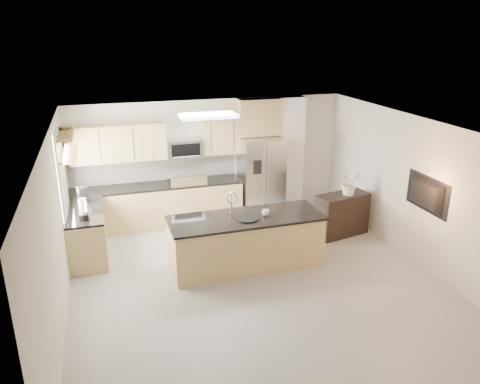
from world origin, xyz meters
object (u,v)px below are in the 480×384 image
object	(u,v)px
blender	(83,211)
platter	(248,218)
flower_vase	(350,177)
coffee_maker	(83,195)
refrigerator	(261,177)
island	(246,241)
bowl	(65,126)
credenza	(342,214)
microwave	(184,148)
range	(188,202)
cup	(266,213)
kettle	(87,205)
television	(423,194)

from	to	relation	value
blender	platter	bearing A→B (deg)	-16.65
flower_vase	coffee_maker	bearing A→B (deg)	169.43
platter	refrigerator	bearing A→B (deg)	65.45
island	flower_vase	distance (m)	2.58
island	bowl	distance (m)	3.80
credenza	coffee_maker	xyz separation A→B (m)	(-4.98, 0.92, 0.63)
microwave	bowl	size ratio (longest dim) A/B	1.99
flower_vase	credenza	bearing A→B (deg)	162.32
range	blender	xyz separation A→B (m)	(-2.07, -1.53, 0.62)
refrigerator	cup	world-z (taller)	refrigerator
microwave	blender	bearing A→B (deg)	-141.45
kettle	range	bearing A→B (deg)	28.58
refrigerator	bowl	bearing A→B (deg)	-171.44
refrigerator	television	xyz separation A→B (m)	(1.85, -3.07, 0.46)
range	microwave	distance (m)	1.16
coffee_maker	bowl	world-z (taller)	bowl
coffee_maker	blender	bearing A→B (deg)	-88.73
range	bowl	size ratio (longest dim) A/B	2.98
credenza	flower_vase	bearing A→B (deg)	-29.73
credenza	platter	world-z (taller)	platter
cup	microwave	bearing A→B (deg)	111.91
microwave	blender	distance (m)	2.71
island	kettle	world-z (taller)	island
refrigerator	credenza	bearing A→B (deg)	-50.70
microwave	kettle	bearing A→B (deg)	-148.78
range	refrigerator	xyz separation A→B (m)	(1.66, -0.05, 0.42)
cup	bowl	distance (m)	3.87
coffee_maker	flower_vase	world-z (taller)	flower_vase
range	blender	bearing A→B (deg)	-143.61
island	bowl	size ratio (longest dim) A/B	7.08
refrigerator	microwave	bearing A→B (deg)	174.14
kettle	island	bearing A→B (deg)	-23.24
cup	coffee_maker	size ratio (longest dim) A/B	0.44
cup	television	distance (m)	2.71
island	cup	size ratio (longest dim) A/B	20.49
range	island	bearing A→B (deg)	-74.59
cup	kettle	xyz separation A→B (m)	(-2.99, 1.17, 0.04)
island	kettle	distance (m)	2.93
blender	coffee_maker	bearing A→B (deg)	91.27
refrigerator	credenza	size ratio (longest dim) A/B	1.63
island	credenza	bearing A→B (deg)	16.49
refrigerator	island	xyz separation A→B (m)	(-1.04, -2.19, -0.42)
cup	bowl	size ratio (longest dim) A/B	0.35
island	bowl	world-z (taller)	bowl
credenza	bowl	world-z (taller)	bowl
range	credenza	xyz separation A→B (m)	(2.89, -1.55, -0.04)
kettle	television	bearing A→B (deg)	-20.03
kettle	coffee_maker	world-z (taller)	coffee_maker
flower_vase	television	distance (m)	1.63
kettle	microwave	bearing A→B (deg)	31.22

